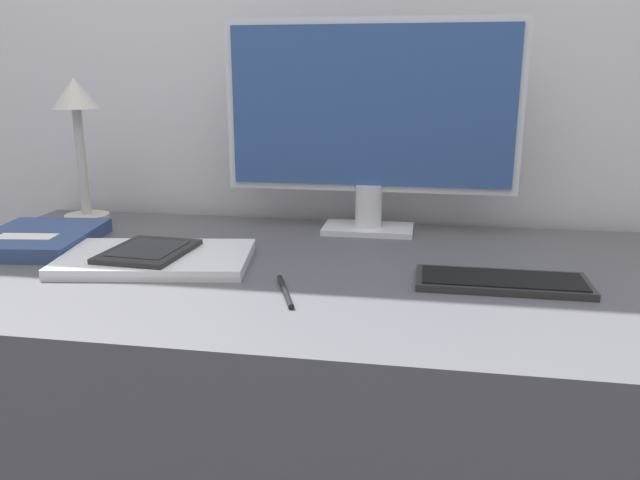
# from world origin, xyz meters

# --- Properties ---
(wall_back) EXTENTS (3.60, 0.05, 2.40)m
(wall_back) POSITION_xyz_m (0.00, 0.58, 1.20)
(wall_back) COLOR silver
(wall_back) RESTS_ON ground_plane
(desk) EXTENTS (1.41, 0.72, 0.73)m
(desk) POSITION_xyz_m (0.00, 0.16, 0.37)
(desk) COLOR #4C4C51
(desk) RESTS_ON ground_plane
(monitor) EXTENTS (0.61, 0.11, 0.44)m
(monitor) POSITION_xyz_m (0.08, 0.43, 0.97)
(monitor) COLOR silver
(monitor) RESTS_ON desk
(keyboard) EXTENTS (0.27, 0.11, 0.01)m
(keyboard) POSITION_xyz_m (0.33, 0.11, 0.74)
(keyboard) COLOR #282828
(keyboard) RESTS_ON desk
(laptop) EXTENTS (0.36, 0.26, 0.02)m
(laptop) POSITION_xyz_m (-0.27, 0.13, 0.74)
(laptop) COLOR silver
(laptop) RESTS_ON desk
(ereader) EXTENTS (0.15, 0.18, 0.01)m
(ereader) POSITION_xyz_m (-0.28, 0.12, 0.76)
(ereader) COLOR black
(ereader) RESTS_ON laptop
(desk_lamp) EXTENTS (0.10, 0.10, 0.32)m
(desk_lamp) POSITION_xyz_m (-0.56, 0.40, 0.95)
(desk_lamp) COLOR #BCB7AD
(desk_lamp) RESTS_ON desk
(notebook) EXTENTS (0.23, 0.27, 0.03)m
(notebook) POSITION_xyz_m (-0.55, 0.20, 0.75)
(notebook) COLOR #334775
(notebook) RESTS_ON desk
(pen) EXTENTS (0.06, 0.13, 0.01)m
(pen) POSITION_xyz_m (-0.01, 0.01, 0.74)
(pen) COLOR black
(pen) RESTS_ON desk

